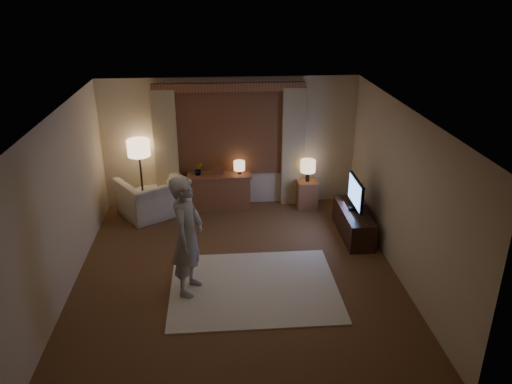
{
  "coord_description": "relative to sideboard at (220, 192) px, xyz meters",
  "views": [
    {
      "loc": [
        -0.25,
        -6.71,
        4.28
      ],
      "look_at": [
        0.34,
        0.6,
        1.15
      ],
      "focal_mm": 35.0,
      "sensor_mm": 36.0,
      "label": 1
    }
  ],
  "objects": [
    {
      "name": "plant",
      "position": [
        -0.4,
        0.0,
        0.5
      ],
      "size": [
        0.17,
        0.13,
        0.3
      ],
      "primitive_type": "imported",
      "color": "#999999",
      "rests_on": "sideboard"
    },
    {
      "name": "tv_stand",
      "position": [
        2.38,
        -1.34,
        -0.1
      ],
      "size": [
        0.45,
        1.4,
        0.5
      ],
      "primitive_type": "cube",
      "color": "black",
      "rests_on": "floor"
    },
    {
      "name": "picture_frame",
      "position": [
        0.0,
        0.0,
        0.45
      ],
      "size": [
        0.16,
        0.02,
        0.2
      ],
      "primitive_type": "cube",
      "color": "brown",
      "rests_on": "sideboard"
    },
    {
      "name": "sideboard",
      "position": [
        0.0,
        0.0,
        0.0
      ],
      "size": [
        1.2,
        0.4,
        0.7
      ],
      "primitive_type": "cube",
      "color": "brown",
      "rests_on": "floor"
    },
    {
      "name": "table_lamp_side",
      "position": [
        1.76,
        -0.05,
        0.52
      ],
      "size": [
        0.3,
        0.3,
        0.44
      ],
      "color": "black",
      "rests_on": "side_table"
    },
    {
      "name": "floor_lamp",
      "position": [
        -1.52,
        -0.0,
        0.9
      ],
      "size": [
        0.43,
        0.43,
        1.48
      ],
      "color": "black",
      "rests_on": "floor"
    },
    {
      "name": "table_lamp_sideboard",
      "position": [
        0.4,
        0.0,
        0.55
      ],
      "size": [
        0.22,
        0.22,
        0.3
      ],
      "color": "black",
      "rests_on": "sideboard"
    },
    {
      "name": "tv",
      "position": [
        2.38,
        -1.34,
        0.48
      ],
      "size": [
        0.2,
        0.82,
        0.6
      ],
      "color": "black",
      "rests_on": "tv_stand"
    },
    {
      "name": "side_table",
      "position": [
        1.76,
        -0.05,
        -0.07
      ],
      "size": [
        0.4,
        0.4,
        0.56
      ],
      "primitive_type": "cube",
      "color": "brown",
      "rests_on": "floor"
    },
    {
      "name": "rug",
      "position": [
        0.47,
        -2.88,
        -0.34
      ],
      "size": [
        2.5,
        2.0,
        0.02
      ],
      "primitive_type": "cube",
      "color": "#F6EBCE",
      "rests_on": "floor"
    },
    {
      "name": "person",
      "position": [
        -0.48,
        -2.88,
        0.58
      ],
      "size": [
        0.61,
        0.76,
        1.81
      ],
      "primitive_type": "imported",
      "rotation": [
        0.0,
        0.0,
        1.27
      ],
      "color": "#AEA9A0",
      "rests_on": "rug"
    },
    {
      "name": "room",
      "position": [
        0.23,
        -2.0,
        0.98
      ],
      "size": [
        5.04,
        5.54,
        2.64
      ],
      "color": "brown",
      "rests_on": "ground"
    },
    {
      "name": "armchair",
      "position": [
        -1.3,
        -0.2,
        0.03
      ],
      "size": [
        1.55,
        1.51,
        0.76
      ],
      "primitive_type": "imported",
      "rotation": [
        0.0,
        0.0,
        -2.55
      ],
      "color": "beige",
      "rests_on": "floor"
    }
  ]
}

